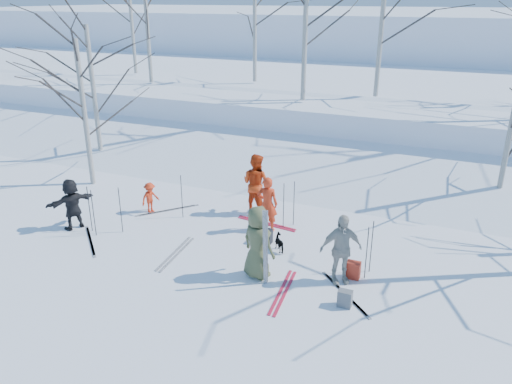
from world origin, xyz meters
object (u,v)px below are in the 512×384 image
at_px(skier_grey_west, 72,204).
at_px(dog, 281,243).
at_px(backpack_dark, 266,236).
at_px(backpack_grey, 345,299).
at_px(backpack_red, 353,270).
at_px(skier_olive_center, 258,242).
at_px(skier_red_seated, 150,198).
at_px(skier_redor_behind, 256,184).
at_px(skier_red_north, 267,204).
at_px(skier_cream_east, 341,249).

height_order(skier_grey_west, dog, skier_grey_west).
bearing_deg(backpack_dark, backpack_grey, -37.66).
bearing_deg(backpack_red, skier_olive_center, -159.12).
bearing_deg(skier_red_seated, skier_redor_behind, -48.20).
bearing_deg(skier_redor_behind, skier_olive_center, 127.02).
distance_m(skier_olive_center, dog, 1.56).
xyz_separation_m(skier_red_seated, skier_grey_west, (-1.37, -1.80, 0.26)).
bearing_deg(dog, skier_red_north, -97.78).
bearing_deg(skier_redor_behind, backpack_dark, 133.55).
height_order(skier_redor_behind, backpack_grey, skier_redor_behind).
xyz_separation_m(skier_grey_west, backpack_dark, (5.37, 1.30, -0.54)).
height_order(skier_red_seated, skier_cream_east, skier_cream_east).
xyz_separation_m(dog, backpack_dark, (-0.52, 0.24, -0.02)).
bearing_deg(skier_grey_west, skier_olive_center, 112.12).
relative_size(skier_olive_center, backpack_dark, 4.44).
distance_m(skier_olive_center, skier_red_seated, 4.99).
relative_size(skier_red_north, skier_red_seated, 1.67).
bearing_deg(backpack_grey, backpack_dark, 142.34).
bearing_deg(skier_redor_behind, dog, 140.81).
distance_m(backpack_red, backpack_dark, 2.71).
height_order(skier_olive_center, dog, skier_olive_center).
height_order(skier_red_seated, dog, skier_red_seated).
distance_m(skier_red_seated, backpack_red, 6.72).
height_order(dog, backpack_grey, dog).
bearing_deg(skier_red_seated, skier_red_north, -68.18).
bearing_deg(backpack_red, skier_red_seated, 168.38).
bearing_deg(skier_red_north, skier_olive_center, 96.19).
bearing_deg(skier_cream_east, backpack_red, 13.15).
distance_m(skier_olive_center, skier_red_north, 2.51).
relative_size(skier_redor_behind, backpack_grey, 4.88).
bearing_deg(skier_cream_east, skier_red_seated, 131.53).
bearing_deg(skier_red_north, skier_redor_behind, -63.53).
relative_size(skier_red_north, skier_redor_behind, 0.86).
distance_m(skier_redor_behind, backpack_grey, 5.42).
distance_m(skier_olive_center, backpack_red, 2.35).
xyz_separation_m(skier_olive_center, backpack_red, (2.10, 0.80, -0.68)).
relative_size(skier_olive_center, skier_red_seated, 1.85).
height_order(skier_redor_behind, skier_cream_east, skier_redor_behind).
height_order(skier_red_north, skier_grey_west, skier_red_north).
relative_size(skier_cream_east, backpack_grey, 4.46).
bearing_deg(backpack_dark, skier_olive_center, -74.02).
bearing_deg(skier_red_seated, skier_olive_center, -97.54).
relative_size(skier_red_north, backpack_dark, 3.99).
distance_m(skier_redor_behind, backpack_dark, 2.21).
bearing_deg(backpack_dark, skier_red_seated, 172.83).
xyz_separation_m(skier_olive_center, skier_red_north, (-0.73, 2.39, -0.09)).
distance_m(skier_redor_behind, skier_grey_west, 5.31).
bearing_deg(skier_red_north, skier_red_seated, -7.06).
height_order(backpack_red, backpack_dark, backpack_red).
distance_m(skier_cream_east, dog, 2.09).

